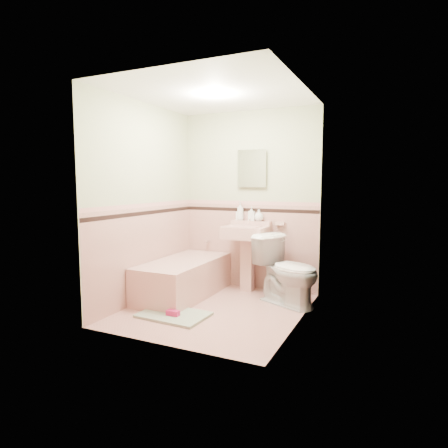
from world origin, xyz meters
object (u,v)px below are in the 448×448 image
at_px(soap_bottle_left, 240,211).
at_px(soap_bottle_right, 259,215).
at_px(bucket, 278,285).
at_px(soap_bottle_mid, 251,214).
at_px(bathtub, 184,279).
at_px(medicine_cabinet, 252,169).
at_px(shoe, 173,313).
at_px(sink, 246,259).
at_px(toilet, 288,270).

height_order(soap_bottle_left, soap_bottle_right, soap_bottle_left).
bearing_deg(bucket, soap_bottle_mid, 172.18).
xyz_separation_m(bathtub, soap_bottle_right, (0.80, 0.71, 0.83)).
bearing_deg(medicine_cabinet, bathtub, -132.58).
bearing_deg(bucket, shoe, -117.97).
height_order(sink, soap_bottle_left, soap_bottle_left).
distance_m(medicine_cabinet, toilet, 1.53).
xyz_separation_m(sink, shoe, (-0.35, -1.32, -0.40)).
distance_m(bathtub, soap_bottle_right, 1.35).
distance_m(bathtub, bucket, 1.29).
relative_size(sink, bucket, 4.20).
height_order(soap_bottle_mid, soap_bottle_right, soap_bottle_mid).
bearing_deg(soap_bottle_right, sink, -123.10).
relative_size(medicine_cabinet, shoe, 3.19).
bearing_deg(shoe, sink, 74.48).
relative_size(sink, toilet, 1.07).
bearing_deg(sink, soap_bottle_left, 132.06).
distance_m(sink, medicine_cabinet, 1.26).
xyz_separation_m(bucket, shoe, (-0.77, -1.45, -0.05)).
bearing_deg(medicine_cabinet, soap_bottle_mid, -74.85).
height_order(sink, bucket, sink).
relative_size(sink, soap_bottle_mid, 4.60).
distance_m(soap_bottle_left, soap_bottle_right, 0.28).
height_order(soap_bottle_right, toilet, soap_bottle_right).
bearing_deg(soap_bottle_mid, soap_bottle_right, 0.00).
height_order(soap_bottle_left, soap_bottle_mid, soap_bottle_left).
bearing_deg(sink, soap_bottle_right, 56.90).
bearing_deg(soap_bottle_left, toilet, -29.86).
xyz_separation_m(sink, soap_bottle_right, (0.12, 0.18, 0.60)).
bearing_deg(soap_bottle_left, sink, -47.94).
relative_size(soap_bottle_mid, toilet, 0.23).
bearing_deg(medicine_cabinet, toilet, -37.11).
distance_m(medicine_cabinet, bucket, 1.65).
relative_size(bathtub, bucket, 6.92).
height_order(medicine_cabinet, shoe, medicine_cabinet).
xyz_separation_m(medicine_cabinet, shoe, (-0.35, -1.53, -1.64)).
height_order(medicine_cabinet, toilet, medicine_cabinet).
bearing_deg(soap_bottle_right, bathtub, -138.32).
distance_m(toilet, bucket, 0.59).
bearing_deg(medicine_cabinet, bucket, -11.62).
relative_size(medicine_cabinet, soap_bottle_left, 1.85).
relative_size(sink, shoe, 6.19).
bearing_deg(toilet, bucket, 55.76).
relative_size(sink, soap_bottle_left, 3.58).
distance_m(sink, bucket, 0.56).
relative_size(bathtub, soap_bottle_right, 9.29).
xyz_separation_m(sink, bucket, (0.42, 0.12, -0.35)).
relative_size(soap_bottle_mid, bucket, 0.91).
bearing_deg(shoe, bucket, 61.15).
bearing_deg(sink, medicine_cabinet, 90.00).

